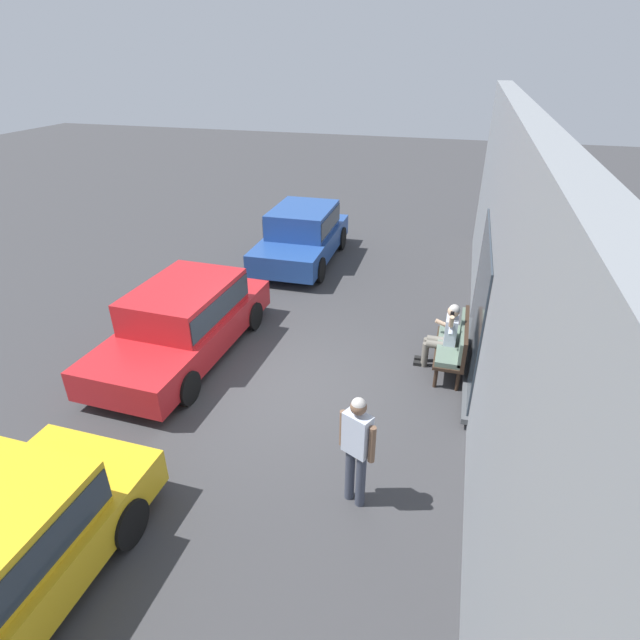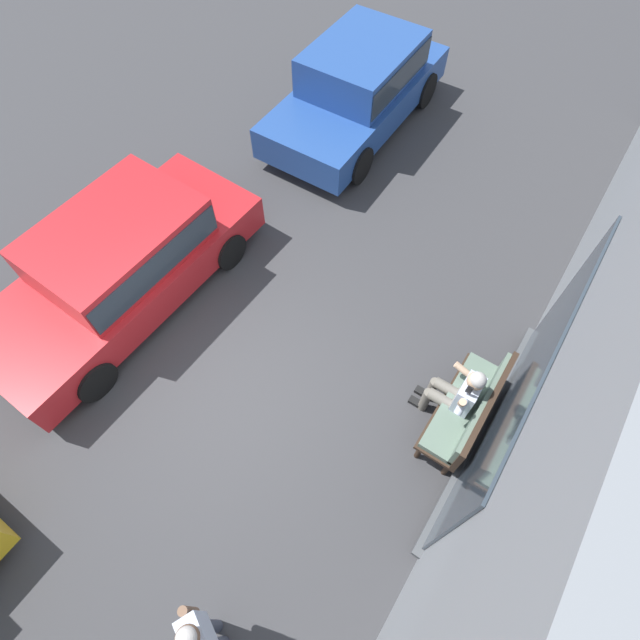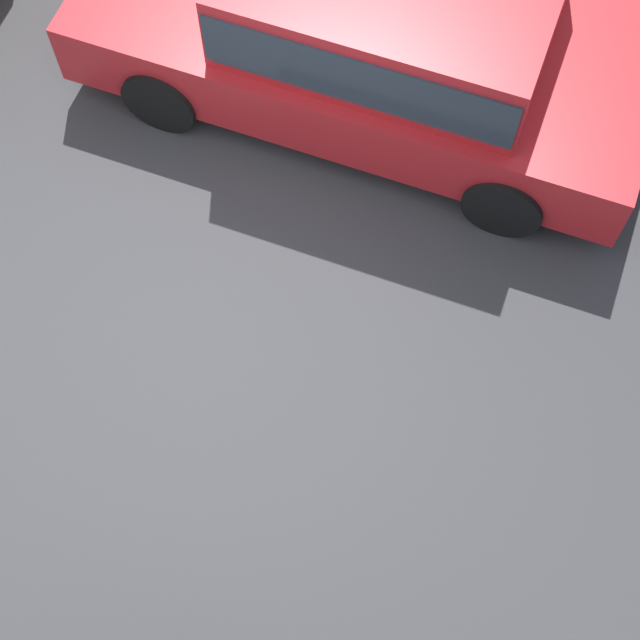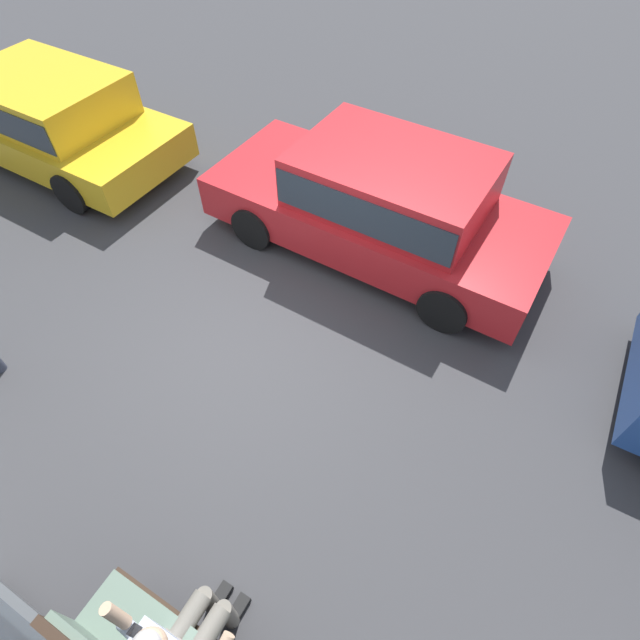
# 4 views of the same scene
# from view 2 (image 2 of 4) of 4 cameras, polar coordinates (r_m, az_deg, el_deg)

# --- Properties ---
(ground_plane) EXTENTS (60.00, 60.00, 0.00)m
(ground_plane) POSITION_cam_2_polar(r_m,az_deg,el_deg) (7.17, -10.25, -7.93)
(ground_plane) COLOR #38383A
(building_facade) EXTENTS (18.00, 0.51, 4.68)m
(building_facade) POSITION_cam_2_polar(r_m,az_deg,el_deg) (4.54, 21.29, -17.75)
(building_facade) COLOR gray
(building_facade) RESTS_ON ground_plane
(bench) EXTENTS (1.56, 0.55, 1.01)m
(bench) POSITION_cam_2_polar(r_m,az_deg,el_deg) (6.61, 16.85, -9.68)
(bench) COLOR #332319
(bench) RESTS_ON ground_plane
(person_on_phone) EXTENTS (0.73, 0.74, 1.35)m
(person_on_phone) POSITION_cam_2_polar(r_m,az_deg,el_deg) (6.50, 15.49, -8.10)
(person_on_phone) COLOR #6B665B
(person_on_phone) RESTS_ON ground_plane
(parked_car_near) EXTENTS (4.21, 1.97, 1.54)m
(parked_car_near) POSITION_cam_2_polar(r_m,az_deg,el_deg) (10.32, 4.46, 25.31)
(parked_car_near) COLOR #23478E
(parked_car_near) RESTS_ON ground_plane
(parked_car_mid) EXTENTS (4.50, 2.02, 1.44)m
(parked_car_mid) POSITION_cam_2_polar(r_m,az_deg,el_deg) (7.82, -21.91, 6.42)
(parked_car_mid) COLOR red
(parked_car_mid) RESTS_ON ground_plane
(pedestrian_standing) EXTENTS (0.33, 0.51, 1.73)m
(pedestrian_standing) POSITION_cam_2_polar(r_m,az_deg,el_deg) (5.57, -13.36, -31.76)
(pedestrian_standing) COLOR #383D4C
(pedestrian_standing) RESTS_ON ground_plane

